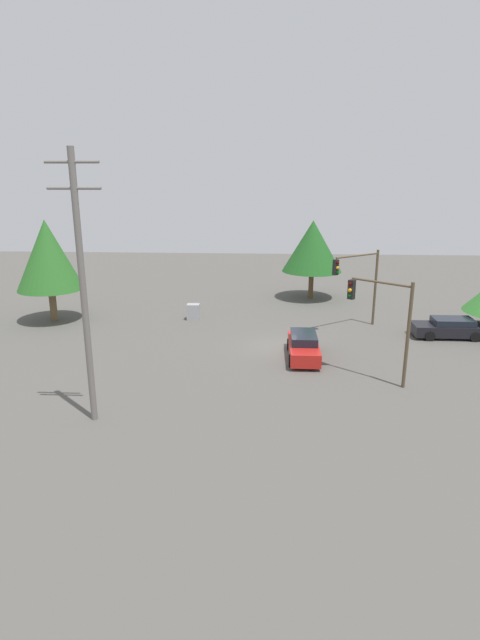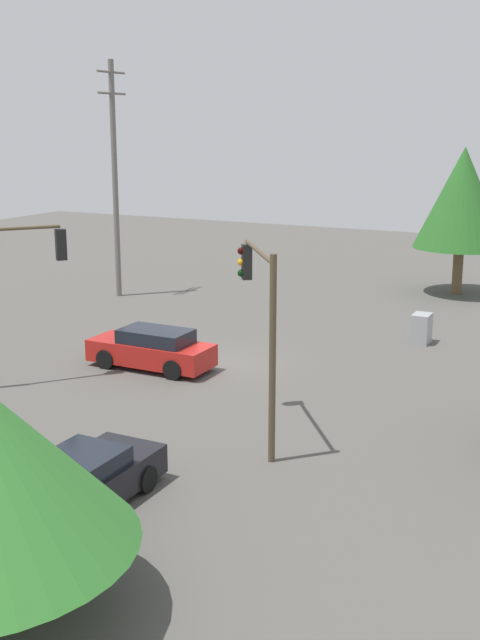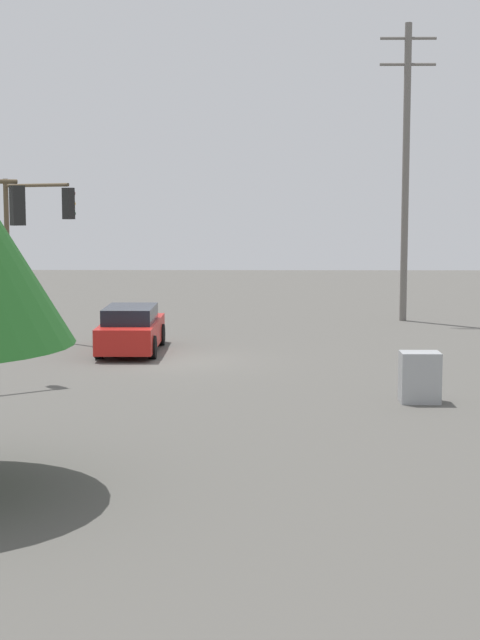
% 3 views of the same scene
% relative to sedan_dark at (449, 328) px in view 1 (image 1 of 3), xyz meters
% --- Properties ---
extents(ground_plane, '(80.00, 80.00, 0.00)m').
position_rel_sedan_dark_xyz_m(ground_plane, '(-11.70, -2.86, -0.66)').
color(ground_plane, '#54514C').
extents(sedan_dark, '(4.76, 1.97, 1.35)m').
position_rel_sedan_dark_xyz_m(sedan_dark, '(0.00, 0.00, 0.00)').
color(sedan_dark, black).
rests_on(sedan_dark, ground_plane).
extents(sedan_red, '(1.86, 4.62, 1.48)m').
position_rel_sedan_dark_xyz_m(sedan_red, '(-10.15, -4.55, 0.06)').
color(sedan_red, red).
rests_on(sedan_red, ground_plane).
extents(traffic_signal_main, '(2.93, 2.39, 5.59)m').
position_rel_sedan_dark_xyz_m(traffic_signal_main, '(-6.37, -7.78, 3.17)').
color(traffic_signal_main, brown).
rests_on(traffic_signal_main, ground_plane).
extents(traffic_signal_cross, '(3.56, 2.70, 5.54)m').
position_rel_sedan_dark_xyz_m(traffic_signal_cross, '(-5.97, 1.77, 3.18)').
color(traffic_signal_cross, brown).
rests_on(traffic_signal_cross, ground_plane).
extents(utility_pole_tall, '(2.20, 0.28, 11.74)m').
position_rel_sedan_dark_xyz_m(utility_pole_tall, '(-20.12, -13.06, 5.52)').
color(utility_pole_tall, slate).
rests_on(utility_pole_tall, ground_plane).
extents(electrical_cabinet, '(0.94, 0.69, 1.22)m').
position_rel_sedan_dark_xyz_m(electrical_cabinet, '(-18.02, 3.32, -0.05)').
color(electrical_cabinet, '#9EA0A3').
rests_on(electrical_cabinet, ground_plane).
extents(tree_left, '(4.81, 4.81, 7.59)m').
position_rel_sedan_dark_xyz_m(tree_left, '(-28.57, 2.48, 4.33)').
color(tree_left, brown).
rests_on(tree_left, ground_plane).
extents(tree_right, '(5.24, 5.24, 6.91)m').
position_rel_sedan_dark_xyz_m(tree_right, '(-8.53, 10.80, 4.01)').
color(tree_right, brown).
rests_on(tree_right, ground_plane).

